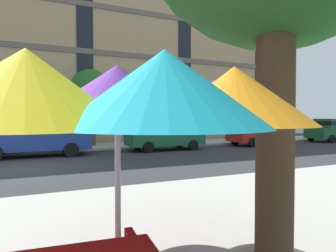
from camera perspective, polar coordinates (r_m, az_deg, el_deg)
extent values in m
plane|color=#2D3033|center=(12.04, -26.74, -7.50)|extent=(120.00, 120.00, 0.00)
cube|color=#B2ADA3|center=(18.78, -26.06, -4.08)|extent=(56.00, 3.60, 0.12)
cube|color=tan|center=(27.58, -25.90, 14.31)|extent=(46.07, 12.00, 16.00)
cube|color=#6B6056|center=(20.90, -26.04, 5.11)|extent=(45.15, 0.08, 0.36)
cube|color=#6B6056|center=(21.34, -26.15, 13.72)|extent=(45.15, 0.08, 0.36)
cube|color=black|center=(22.12, -15.67, 18.74)|extent=(1.10, 0.06, 14.80)
cube|color=black|center=(24.51, 3.21, 17.08)|extent=(1.10, 0.06, 14.80)
cube|color=black|center=(28.81, 17.27, 14.66)|extent=(1.10, 0.06, 14.80)
cube|color=navy|center=(15.63, -24.22, -2.38)|extent=(5.10, 1.90, 0.96)
cube|color=navy|center=(15.62, -28.30, 0.98)|extent=(1.90, 1.75, 0.90)
cube|color=navy|center=(15.81, -15.27, 0.15)|extent=(0.16, 1.75, 0.36)
cylinder|color=black|center=(16.70, -18.80, -3.73)|extent=(0.68, 0.22, 0.68)
cylinder|color=black|center=(14.82, -18.02, -4.39)|extent=(0.68, 0.22, 0.68)
cube|color=#195933|center=(17.14, -0.59, -2.29)|extent=(4.40, 1.76, 0.80)
cube|color=#195933|center=(17.04, -1.05, 0.17)|extent=(2.30, 1.55, 0.68)
cube|color=black|center=(17.04, -1.05, 0.17)|extent=(2.32, 1.57, 0.32)
cylinder|color=black|center=(18.55, 2.14, -3.23)|extent=(0.60, 0.22, 0.60)
cylinder|color=black|center=(17.01, 4.84, -3.68)|extent=(0.60, 0.22, 0.60)
cylinder|color=black|center=(17.49, -5.86, -3.54)|extent=(0.60, 0.22, 0.60)
cylinder|color=black|center=(15.84, -3.79, -4.07)|extent=(0.60, 0.22, 0.60)
cube|color=#B21E19|center=(21.03, 17.18, -1.64)|extent=(4.40, 1.76, 0.80)
cube|color=#B21E19|center=(20.90, 16.89, 0.38)|extent=(2.30, 1.55, 0.68)
cube|color=black|center=(20.90, 16.89, 0.38)|extent=(2.32, 1.57, 0.32)
cylinder|color=black|center=(22.62, 18.25, -2.44)|extent=(0.60, 0.22, 0.60)
cylinder|color=black|center=(21.37, 21.48, -2.70)|extent=(0.60, 0.22, 0.60)
cylinder|color=black|center=(20.85, 12.76, -2.73)|extent=(0.60, 0.22, 0.60)
cylinder|color=black|center=(19.49, 15.92, -3.06)|extent=(0.60, 0.22, 0.60)
cube|color=#195933|center=(26.50, 29.06, -1.11)|extent=(4.40, 1.76, 0.80)
cube|color=#195933|center=(26.36, 28.89, 0.49)|extent=(2.30, 1.55, 0.68)
cube|color=black|center=(26.36, 28.89, 0.49)|extent=(2.32, 1.57, 0.32)
cylinder|color=black|center=(28.14, 29.24, -1.78)|extent=(0.60, 0.22, 0.60)
cylinder|color=black|center=(25.99, 25.71, -2.00)|extent=(0.60, 0.22, 0.60)
cylinder|color=black|center=(24.91, 28.84, -2.19)|extent=(0.60, 0.22, 0.60)
cylinder|color=brown|center=(19.26, -14.05, -0.59)|extent=(0.27, 0.27, 2.28)
sphere|color=#236023|center=(19.03, -14.63, 6.68)|extent=(2.53, 2.53, 2.53)
sphere|color=#236023|center=(19.53, -14.61, 5.79)|extent=(1.90, 1.90, 1.90)
cylinder|color=silver|center=(3.08, -9.59, -11.91)|extent=(0.06, 0.06, 2.32)
cone|color=#662D9E|center=(3.48, 8.86, 4.64)|extent=(1.37, 1.37, 0.51)
cone|color=red|center=(4.03, -1.55, 4.25)|extent=(1.37, 1.37, 0.51)
cone|color=blue|center=(4.11, -13.86, 4.15)|extent=(1.37, 1.37, 0.51)
cone|color=green|center=(3.70, -25.25, 4.32)|extent=(1.37, 1.37, 0.51)
cone|color=yellow|center=(2.09, -25.55, 6.50)|extent=(1.37, 1.37, 0.51)
cone|color=#199EB2|center=(1.92, -0.67, 7.09)|extent=(1.37, 1.37, 0.51)
cone|color=orange|center=(2.63, 12.59, 5.59)|extent=(1.37, 1.37, 0.51)
cone|color=#662D9E|center=(3.00, -9.68, 5.88)|extent=(1.71, 1.71, 0.59)
cylinder|color=#4C3823|center=(3.96, 19.79, -1.48)|extent=(0.47, 0.47, 3.34)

